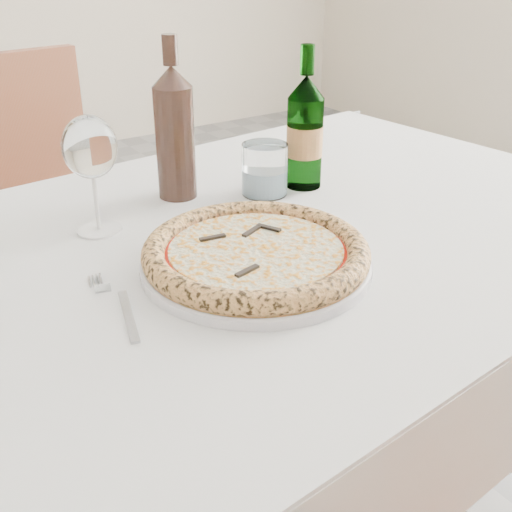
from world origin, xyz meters
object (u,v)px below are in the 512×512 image
object	(u,v)px
dining_table	(222,289)
beer_bottle	(305,132)
chair_far	(32,219)
pizza	(256,252)
tumbler	(265,173)
plate	(256,263)
wine_glass	(90,150)
wine_bottle	(175,131)

from	to	relation	value
dining_table	beer_bottle	distance (m)	0.35
chair_far	pizza	size ratio (longest dim) A/B	2.85
dining_table	tumbler	bearing A→B (deg)	37.51
dining_table	plate	world-z (taller)	plate
plate	chair_far	bearing A→B (deg)	95.78
chair_far	plate	bearing A→B (deg)	-84.22
pizza	wine_glass	world-z (taller)	wine_glass
dining_table	wine_glass	distance (m)	0.30
pizza	wine_glass	xyz separation A→B (m)	(-0.14, 0.25, 0.11)
dining_table	pizza	bearing A→B (deg)	-90.01
chair_far	wine_bottle	xyz separation A→B (m)	(0.13, -0.58, 0.34)
tumbler	beer_bottle	xyz separation A→B (m)	(0.09, -0.01, 0.06)
wine_glass	beer_bottle	size ratio (longest dim) A/B	0.73
chair_far	beer_bottle	distance (m)	0.82
plate	wine_bottle	distance (m)	0.34
dining_table	wine_bottle	xyz separation A→B (m)	(0.04, 0.22, 0.20)
dining_table	pizza	xyz separation A→B (m)	(-0.00, -0.10, 0.11)
tumbler	beer_bottle	distance (m)	0.11
dining_table	wine_glass	xyz separation A→B (m)	(-0.14, 0.15, 0.22)
tumbler	wine_bottle	world-z (taller)	wine_bottle
tumbler	wine_bottle	xyz separation A→B (m)	(-0.14, 0.08, 0.08)
dining_table	wine_bottle	size ratio (longest dim) A/B	5.65
pizza	wine_glass	distance (m)	0.31
beer_bottle	tumbler	bearing A→B (deg)	175.36
plate	pizza	size ratio (longest dim) A/B	1.02
plate	tumbler	xyz separation A→B (m)	(0.18, 0.24, 0.03)
plate	wine_glass	world-z (taller)	wine_glass
plate	wine_glass	xyz separation A→B (m)	(-0.14, 0.25, 0.13)
chair_far	tumbler	bearing A→B (deg)	-67.65
pizza	chair_far	bearing A→B (deg)	95.78
tumbler	beer_bottle	size ratio (longest dim) A/B	0.36
chair_far	beer_bottle	world-z (taller)	beer_bottle
plate	tumbler	size ratio (longest dim) A/B	3.52
plate	tumbler	world-z (taller)	tumbler
plate	beer_bottle	size ratio (longest dim) A/B	1.27
pizza	wine_bottle	distance (m)	0.33
chair_far	pizza	distance (m)	0.94
pizza	wine_glass	size ratio (longest dim) A/B	1.71
chair_far	tumbler	world-z (taller)	chair_far
wine_glass	pizza	bearing A→B (deg)	-61.18
pizza	wine_bottle	bearing A→B (deg)	82.55
wine_glass	wine_bottle	xyz separation A→B (m)	(0.18, 0.07, -0.01)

